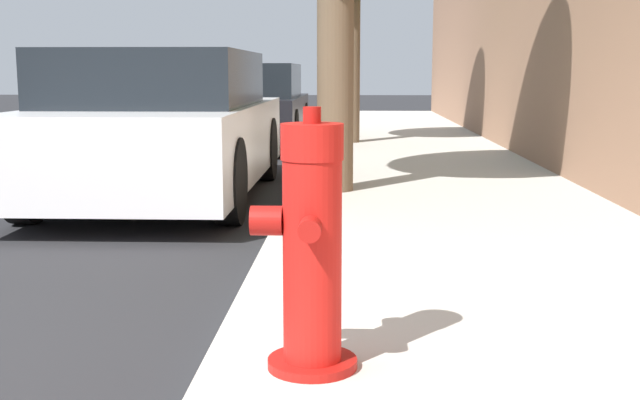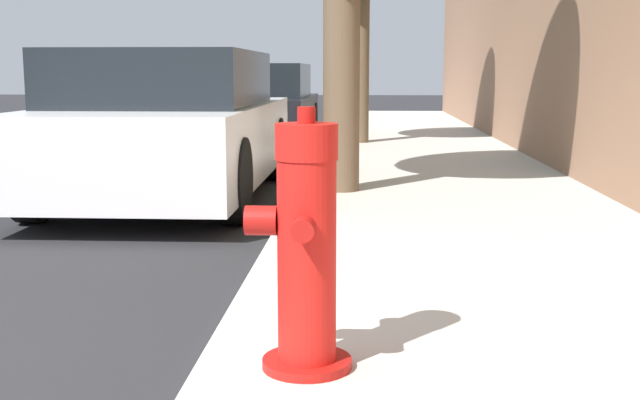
{
  "view_description": "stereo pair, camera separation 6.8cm",
  "coord_description": "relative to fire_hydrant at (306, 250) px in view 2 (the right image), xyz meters",
  "views": [
    {
      "loc": [
        2.18,
        -2.87,
        1.23
      ],
      "look_at": [
        2.02,
        1.2,
        0.58
      ],
      "focal_mm": 45.0,
      "sensor_mm": 36.0,
      "label": 1
    },
    {
      "loc": [
        2.25,
        -2.86,
        1.23
      ],
      "look_at": [
        2.02,
        1.2,
        0.58
      ],
      "focal_mm": 45.0,
      "sensor_mm": 36.0,
      "label": 2
    }
  ],
  "objects": [
    {
      "name": "sidewalk_slab",
      "position": [
        0.97,
        -0.0,
        -0.52
      ],
      "size": [
        2.78,
        40.0,
        0.13
      ],
      "color": "beige",
      "rests_on": "ground_plane"
    },
    {
      "name": "parked_car_mid",
      "position": [
        -1.52,
        10.16,
        0.08
      ],
      "size": [
        1.72,
        3.97,
        1.35
      ],
      "color": "black",
      "rests_on": "ground_plane"
    },
    {
      "name": "fire_hydrant",
      "position": [
        0.0,
        0.0,
        0.0
      ],
      "size": [
        0.39,
        0.41,
        0.97
      ],
      "color": "#A91511",
      "rests_on": "sidewalk_slab"
    },
    {
      "name": "parked_car_near",
      "position": [
        -1.68,
        4.81,
        0.12
      ],
      "size": [
        1.88,
        4.4,
        1.42
      ],
      "color": "silver",
      "rests_on": "ground_plane"
    }
  ]
}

